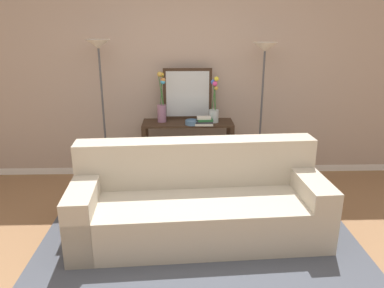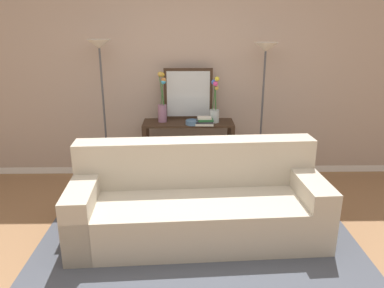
{
  "view_description": "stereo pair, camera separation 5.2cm",
  "coord_description": "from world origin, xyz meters",
  "px_view_note": "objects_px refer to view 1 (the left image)",
  "views": [
    {
      "loc": [
        -0.05,
        -2.56,
        1.98
      ],
      "look_at": [
        0.06,
        1.22,
        0.73
      ],
      "focal_mm": 34.92,
      "sensor_mm": 36.0,
      "label": 1
    },
    {
      "loc": [
        -0.0,
        -2.56,
        1.98
      ],
      "look_at": [
        0.06,
        1.22,
        0.73
      ],
      "focal_mm": 34.92,
      "sensor_mm": 36.0,
      "label": 2
    }
  ],
  "objects_px": {
    "wall_mirror": "(188,94)",
    "vase_tall_flowers": "(162,104)",
    "floor_lamp_right": "(263,75)",
    "book_stack": "(204,121)",
    "fruit_bowl": "(192,122)",
    "book_row_under_console": "(163,178)",
    "floor_lamp_left": "(100,73)",
    "console_table": "(188,142)",
    "couch": "(199,204)",
    "vase_short_flowers": "(214,108)"
  },
  "relations": [
    {
      "from": "vase_tall_flowers",
      "to": "book_stack",
      "type": "relative_size",
      "value": 2.8
    },
    {
      "from": "floor_lamp_left",
      "to": "wall_mirror",
      "type": "bearing_deg",
      "value": 9.74
    },
    {
      "from": "vase_tall_flowers",
      "to": "floor_lamp_right",
      "type": "bearing_deg",
      "value": -1.57
    },
    {
      "from": "fruit_bowl",
      "to": "book_row_under_console",
      "type": "height_order",
      "value": "fruit_bowl"
    },
    {
      "from": "wall_mirror",
      "to": "fruit_bowl",
      "type": "relative_size",
      "value": 3.89
    },
    {
      "from": "floor_lamp_right",
      "to": "book_row_under_console",
      "type": "height_order",
      "value": "floor_lamp_right"
    },
    {
      "from": "floor_lamp_right",
      "to": "book_row_under_console",
      "type": "xyz_separation_m",
      "value": [
        -1.22,
        0.02,
        -1.32
      ]
    },
    {
      "from": "fruit_bowl",
      "to": "vase_short_flowers",
      "type": "bearing_deg",
      "value": 20.41
    },
    {
      "from": "floor_lamp_left",
      "to": "vase_tall_flowers",
      "type": "xyz_separation_m",
      "value": [
        0.7,
        0.03,
        -0.38
      ]
    },
    {
      "from": "vase_short_flowers",
      "to": "book_stack",
      "type": "relative_size",
      "value": 2.55
    },
    {
      "from": "wall_mirror",
      "to": "vase_short_flowers",
      "type": "relative_size",
      "value": 1.13
    },
    {
      "from": "floor_lamp_right",
      "to": "vase_tall_flowers",
      "type": "height_order",
      "value": "floor_lamp_right"
    },
    {
      "from": "vase_short_flowers",
      "to": "wall_mirror",
      "type": "bearing_deg",
      "value": 150.74
    },
    {
      "from": "vase_tall_flowers",
      "to": "book_row_under_console",
      "type": "xyz_separation_m",
      "value": [
        -0.01,
        -0.02,
        -0.96
      ]
    },
    {
      "from": "floor_lamp_right",
      "to": "book_stack",
      "type": "distance_m",
      "value": 0.89
    },
    {
      "from": "wall_mirror",
      "to": "vase_tall_flowers",
      "type": "height_order",
      "value": "wall_mirror"
    },
    {
      "from": "couch",
      "to": "vase_short_flowers",
      "type": "xyz_separation_m",
      "value": [
        0.24,
        1.2,
        0.67
      ]
    },
    {
      "from": "couch",
      "to": "floor_lamp_left",
      "type": "bearing_deg",
      "value": 132.4
    },
    {
      "from": "wall_mirror",
      "to": "vase_short_flowers",
      "type": "height_order",
      "value": "wall_mirror"
    },
    {
      "from": "fruit_bowl",
      "to": "floor_lamp_left",
      "type": "bearing_deg",
      "value": 174.46
    },
    {
      "from": "wall_mirror",
      "to": "book_stack",
      "type": "height_order",
      "value": "wall_mirror"
    },
    {
      "from": "couch",
      "to": "book_stack",
      "type": "distance_m",
      "value": 1.21
    },
    {
      "from": "couch",
      "to": "book_stack",
      "type": "bearing_deg",
      "value": 83.9
    },
    {
      "from": "console_table",
      "to": "book_stack",
      "type": "relative_size",
      "value": 5.03
    },
    {
      "from": "book_stack",
      "to": "floor_lamp_right",
      "type": "bearing_deg",
      "value": 9.35
    },
    {
      "from": "floor_lamp_left",
      "to": "floor_lamp_right",
      "type": "distance_m",
      "value": 1.91
    },
    {
      "from": "floor_lamp_left",
      "to": "vase_short_flowers",
      "type": "height_order",
      "value": "floor_lamp_left"
    },
    {
      "from": "console_table",
      "to": "book_row_under_console",
      "type": "bearing_deg",
      "value": 180.0
    },
    {
      "from": "couch",
      "to": "book_row_under_console",
      "type": "relative_size",
      "value": 8.63
    },
    {
      "from": "vase_tall_flowers",
      "to": "vase_short_flowers",
      "type": "height_order",
      "value": "vase_tall_flowers"
    },
    {
      "from": "vase_tall_flowers",
      "to": "fruit_bowl",
      "type": "bearing_deg",
      "value": -20.67
    },
    {
      "from": "couch",
      "to": "book_row_under_console",
      "type": "distance_m",
      "value": 1.31
    },
    {
      "from": "vase_tall_flowers",
      "to": "book_stack",
      "type": "bearing_deg",
      "value": -16.31
    },
    {
      "from": "wall_mirror",
      "to": "fruit_bowl",
      "type": "xyz_separation_m",
      "value": [
        0.05,
        -0.28,
        -0.29
      ]
    },
    {
      "from": "floor_lamp_left",
      "to": "vase_short_flowers",
      "type": "bearing_deg",
      "value": -0.1
    },
    {
      "from": "console_table",
      "to": "floor_lamp_left",
      "type": "xyz_separation_m",
      "value": [
        -1.02,
        -0.02,
        0.85
      ]
    },
    {
      "from": "console_table",
      "to": "book_stack",
      "type": "height_order",
      "value": "book_stack"
    },
    {
      "from": "console_table",
      "to": "book_stack",
      "type": "xyz_separation_m",
      "value": [
        0.19,
        -0.13,
        0.3
      ]
    },
    {
      "from": "couch",
      "to": "floor_lamp_left",
      "type": "relative_size",
      "value": 1.34
    },
    {
      "from": "couch",
      "to": "floor_lamp_left",
      "type": "height_order",
      "value": "floor_lamp_left"
    },
    {
      "from": "couch",
      "to": "console_table",
      "type": "bearing_deg",
      "value": 93.69
    },
    {
      "from": "book_row_under_console",
      "to": "book_stack",
      "type": "bearing_deg",
      "value": -14.33
    },
    {
      "from": "wall_mirror",
      "to": "vase_tall_flowers",
      "type": "relative_size",
      "value": 1.03
    },
    {
      "from": "book_row_under_console",
      "to": "couch",
      "type": "bearing_deg",
      "value": -71.7
    },
    {
      "from": "book_row_under_console",
      "to": "wall_mirror",
      "type": "bearing_deg",
      "value": 25.88
    },
    {
      "from": "console_table",
      "to": "fruit_bowl",
      "type": "height_order",
      "value": "fruit_bowl"
    },
    {
      "from": "floor_lamp_left",
      "to": "fruit_bowl",
      "type": "xyz_separation_m",
      "value": [
        1.06,
        -0.1,
        -0.57
      ]
    },
    {
      "from": "floor_lamp_right",
      "to": "vase_tall_flowers",
      "type": "xyz_separation_m",
      "value": [
        -1.21,
        0.03,
        -0.35
      ]
    },
    {
      "from": "floor_lamp_left",
      "to": "floor_lamp_right",
      "type": "height_order",
      "value": "floor_lamp_left"
    },
    {
      "from": "couch",
      "to": "floor_lamp_left",
      "type": "distance_m",
      "value": 1.95
    }
  ]
}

